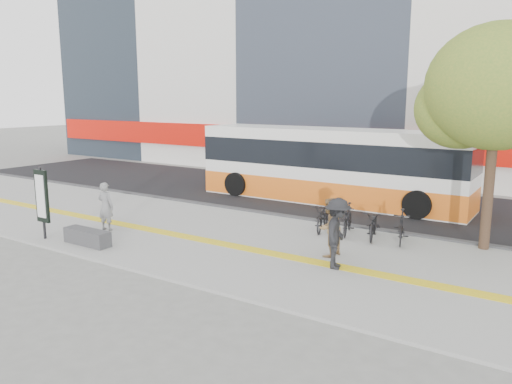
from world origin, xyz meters
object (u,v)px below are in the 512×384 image
Objects in this scene: bus at (330,167)px; street_tree at (497,90)px; pedestrian_dark at (337,233)px; pedestrian_tan at (329,227)px; seated_woman at (106,206)px; signboard at (42,197)px; bench at (87,237)px.

street_tree is at bearing -29.34° from bus.
street_tree reaches higher than pedestrian_dark.
street_tree is at bearing 141.29° from pedestrian_tan.
street_tree reaches higher than pedestrian_tan.
seated_woman is 7.33m from pedestrian_tan.
pedestrian_dark is (0.58, -0.79, 0.10)m from pedestrian_tan.
bus is at bearing -146.80° from pedestrian_tan.
signboard is 0.35× the size of street_tree.
signboard is 13.40m from street_tree.
bus reaches higher than pedestrian_tan.
seated_woman is at bearing -156.41° from street_tree.
signboard is 8.60m from pedestrian_tan.
seated_woman is 0.88× the size of pedestrian_dark.
signboard is 1.22× the size of pedestrian_dark.
bench is 1.02× the size of seated_woman.
signboard reaches higher than seated_woman.
seated_woman reaches higher than bench.
bus is 9.25m from seated_woman.
pedestrian_tan is at bearing -175.55° from seated_woman.
seated_woman is 0.98× the size of pedestrian_tan.
pedestrian_dark is at bearing 44.93° from pedestrian_tan.
pedestrian_dark reaches higher than bench.
bench is at bearing -57.26° from pedestrian_tan.
pedestrian_tan is (7.98, 3.18, -0.49)m from signboard.
signboard is at bearing -169.19° from bench.
seated_woman is (-0.80, 1.40, 0.56)m from bench.
street_tree reaches higher than signboard.
seated_woman is 7.79m from pedestrian_dark.
seated_woman is (-10.58, -4.62, -3.65)m from street_tree.
pedestrian_tan reaches higher than seated_woman.
seated_woman is (-4.04, -8.30, -0.60)m from bus.
signboard is at bearing -59.78° from pedestrian_tan.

